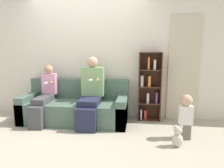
{
  "coord_description": "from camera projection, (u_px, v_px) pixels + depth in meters",
  "views": [
    {
      "loc": [
        1.08,
        -3.21,
        1.41
      ],
      "look_at": [
        0.58,
        0.56,
        0.76
      ],
      "focal_mm": 32.0,
      "sensor_mm": 36.0,
      "label": 1
    }
  ],
  "objects": [
    {
      "name": "ground_plane",
      "position": [
        75.0,
        131.0,
        3.52
      ],
      "size": [
        14.0,
        14.0,
        0.0
      ],
      "primitive_type": "plane",
      "color": "#B2A893"
    },
    {
      "name": "toddler_standing",
      "position": [
        186.0,
        115.0,
        3.17
      ],
      "size": [
        0.21,
        0.18,
        0.73
      ],
      "color": "#70665B",
      "rests_on": "ground_plane"
    },
    {
      "name": "teddy_bear",
      "position": [
        178.0,
        137.0,
        2.93
      ],
      "size": [
        0.16,
        0.14,
        0.33
      ],
      "color": "beige",
      "rests_on": "ground_plane"
    },
    {
      "name": "curtain_panel",
      "position": [
        183.0,
        69.0,
        3.98
      ],
      "size": [
        0.6,
        0.04,
        2.08
      ],
      "color": "beige",
      "rests_on": "ground_plane"
    },
    {
      "name": "couch",
      "position": [
        76.0,
        107.0,
        4.0
      ],
      "size": [
        2.07,
        0.84,
        0.81
      ],
      "color": "#4C6656",
      "rests_on": "ground_plane"
    },
    {
      "name": "back_wall",
      "position": [
        88.0,
        57.0,
        4.25
      ],
      "size": [
        10.0,
        0.06,
        2.55
      ],
      "color": "silver",
      "rests_on": "ground_plane"
    },
    {
      "name": "bookshelf",
      "position": [
        149.0,
        87.0,
        4.04
      ],
      "size": [
        0.45,
        0.27,
        1.38
      ],
      "color": "#4C2D1E",
      "rests_on": "ground_plane"
    },
    {
      "name": "child_seated",
      "position": [
        44.0,
        95.0,
        3.88
      ],
      "size": [
        0.3,
        0.77,
        1.11
      ],
      "color": "#47474C",
      "rests_on": "ground_plane"
    },
    {
      "name": "adult_seated",
      "position": [
        91.0,
        90.0,
        3.79
      ],
      "size": [
        0.43,
        0.76,
        1.29
      ],
      "color": "#232842",
      "rests_on": "ground_plane"
    }
  ]
}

